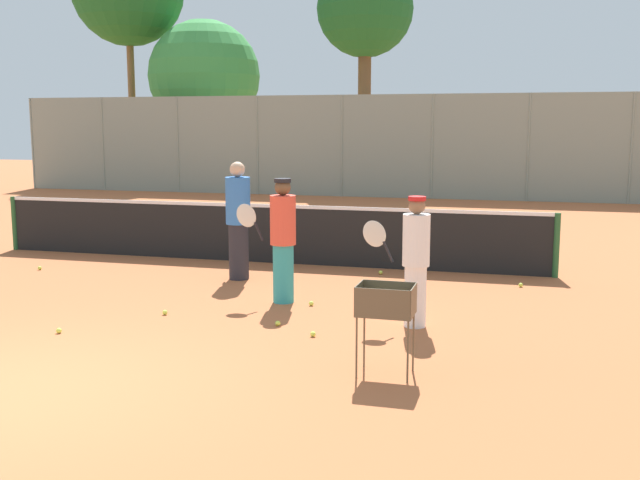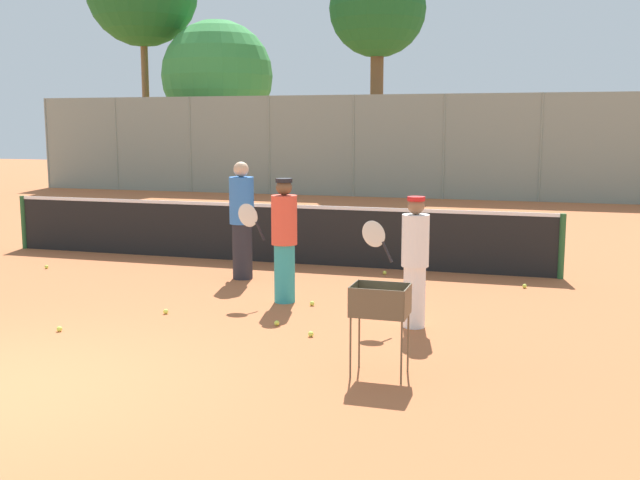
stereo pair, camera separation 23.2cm
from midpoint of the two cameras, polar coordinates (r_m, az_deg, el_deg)
name	(u,v)px [view 2 (the right image)]	position (r m, az deg, el deg)	size (l,w,h in m)	color
tennis_net	(263,232)	(13.66, -3.86, 0.63)	(10.48, 0.10, 1.07)	#26592D
back_fence	(398,146)	(25.78, 6.21, 7.10)	(28.12, 0.08, 3.50)	gray
tree_1	(217,77)	(31.69, -7.60, 12.22)	(4.55, 4.55, 6.72)	brown
tree_3	(378,11)	(29.27, 4.65, 17.01)	(3.63, 3.63, 8.61)	brown
player_white_outfit	(284,238)	(10.49, -2.15, 0.11)	(0.92, 0.36, 1.76)	teal
player_red_cap	(242,219)	(12.14, -5.43, 1.59)	(0.58, 0.88, 1.91)	#26262D
player_yellow_shirt	(414,260)	(9.27, 7.90, -1.51)	(0.89, 0.34, 1.63)	white
ball_cart	(379,308)	(7.49, 5.44, -5.15)	(0.56, 0.41, 0.92)	brown
tennis_ball_0	(277,323)	(9.43, -2.61, -6.34)	(0.07, 0.07, 0.07)	#D1E54C
tennis_ball_1	(385,273)	(12.61, 5.47, -2.50)	(0.07, 0.07, 0.07)	#D1E54C
tennis_ball_2	(525,286)	(11.98, 15.86, -3.40)	(0.07, 0.07, 0.07)	#D1E54C
tennis_ball_3	(59,329)	(9.66, -18.59, -6.44)	(0.07, 0.07, 0.07)	#D1E54C
tennis_ball_4	(311,334)	(8.94, 0.05, -7.18)	(0.07, 0.07, 0.07)	#D1E54C
tennis_ball_5	(46,267)	(13.87, -19.67, -1.94)	(0.07, 0.07, 0.07)	#D1E54C
tennis_ball_6	(284,280)	(12.00, -2.17, -3.04)	(0.07, 0.07, 0.07)	#D1E54C
tennis_ball_7	(312,303)	(10.42, 0.03, -4.86)	(0.07, 0.07, 0.07)	#D1E54C
tennis_ball_8	(166,311)	(10.17, -11.03, -5.37)	(0.07, 0.07, 0.07)	#D1E54C
parked_car	(490,175)	(28.06, 13.06, 4.84)	(4.20, 1.70, 1.60)	#232328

